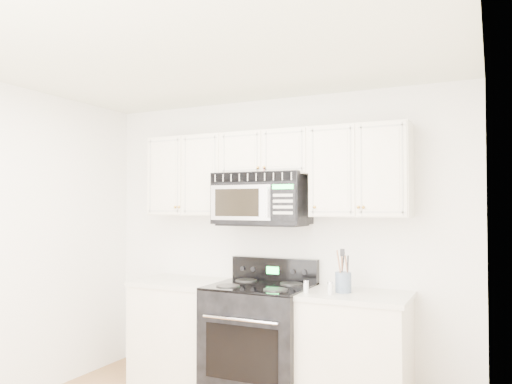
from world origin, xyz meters
The scene contains 9 objects.
room centered at (0.00, 0.00, 1.30)m, with size 3.51×3.51×2.61m.
base_cabinet_left centered at (-0.80, 1.44, 0.43)m, with size 0.86×0.65×0.92m.
base_cabinet_right centered at (0.80, 1.44, 0.43)m, with size 0.86×0.65×0.92m.
range centered at (-0.01, 1.40, 0.48)m, with size 0.83×0.75×1.14m.
upper_cabinets centered at (0.00, 1.58, 1.93)m, with size 2.44×0.37×0.75m.
microwave centered at (-0.06, 1.54, 1.68)m, with size 0.82×0.46×0.45m.
utensil_crock centered at (0.71, 1.43, 1.01)m, with size 0.13×0.13×0.34m.
shaker_salt centered at (0.45, 1.28, 0.97)m, with size 0.04×0.04×0.10m.
shaker_pepper centered at (0.64, 1.30, 0.97)m, with size 0.04×0.04×0.10m.
Camera 1 is at (1.79, -2.47, 1.61)m, focal length 35.00 mm.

